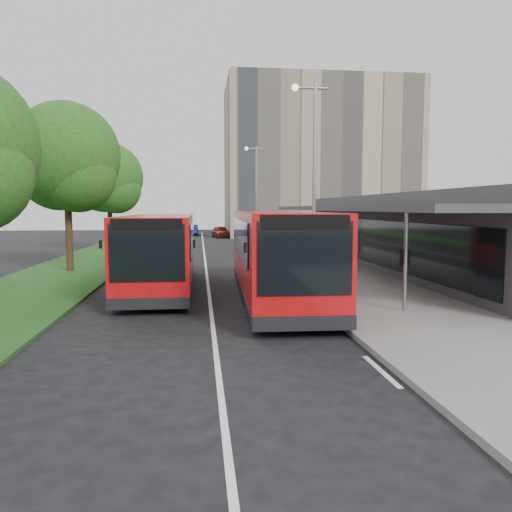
{
  "coord_description": "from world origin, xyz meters",
  "views": [
    {
      "loc": [
        -0.35,
        -17.51,
        3.31
      ],
      "look_at": [
        1.78,
        1.13,
        1.5
      ],
      "focal_mm": 35.0,
      "sensor_mm": 36.0,
      "label": 1
    }
  ],
  "objects_px": {
    "tree_mid": "(66,163)",
    "bus_second": "(161,251)",
    "bus_main": "(277,255)",
    "car_far": "(192,230)",
    "tree_far": "(109,182)",
    "car_near": "(221,232)",
    "lamp_post_far": "(255,190)",
    "lamp_post_near": "(312,172)",
    "litter_bin": "(316,258)",
    "bollard": "(281,245)"
  },
  "relations": [
    {
      "from": "tree_mid",
      "to": "tree_far",
      "type": "height_order",
      "value": "tree_mid"
    },
    {
      "from": "lamp_post_far",
      "to": "car_near",
      "type": "relative_size",
      "value": 2.04
    },
    {
      "from": "bus_second",
      "to": "car_far",
      "type": "height_order",
      "value": "bus_second"
    },
    {
      "from": "litter_bin",
      "to": "bollard",
      "type": "height_order",
      "value": "bollard"
    },
    {
      "from": "tree_mid",
      "to": "lamp_post_near",
      "type": "distance_m",
      "value": 13.2
    },
    {
      "from": "car_far",
      "to": "car_near",
      "type": "bearing_deg",
      "value": -61.4
    },
    {
      "from": "tree_far",
      "to": "litter_bin",
      "type": "bearing_deg",
      "value": -43.39
    },
    {
      "from": "bollard",
      "to": "litter_bin",
      "type": "bearing_deg",
      "value": -86.98
    },
    {
      "from": "bollard",
      "to": "car_near",
      "type": "bearing_deg",
      "value": 99.39
    },
    {
      "from": "bollard",
      "to": "car_far",
      "type": "distance_m",
      "value": 26.85
    },
    {
      "from": "tree_mid",
      "to": "bollard",
      "type": "relative_size",
      "value": 9.09
    },
    {
      "from": "bus_second",
      "to": "bus_main",
      "type": "bearing_deg",
      "value": -34.04
    },
    {
      "from": "tree_far",
      "to": "car_far",
      "type": "height_order",
      "value": "tree_far"
    },
    {
      "from": "lamp_post_near",
      "to": "bus_main",
      "type": "height_order",
      "value": "lamp_post_near"
    },
    {
      "from": "lamp_post_near",
      "to": "car_far",
      "type": "height_order",
      "value": "lamp_post_near"
    },
    {
      "from": "car_near",
      "to": "car_far",
      "type": "distance_m",
      "value": 6.23
    },
    {
      "from": "litter_bin",
      "to": "car_near",
      "type": "distance_m",
      "value": 30.02
    },
    {
      "from": "tree_far",
      "to": "lamp_post_near",
      "type": "height_order",
      "value": "lamp_post_near"
    },
    {
      "from": "lamp_post_near",
      "to": "litter_bin",
      "type": "height_order",
      "value": "lamp_post_near"
    },
    {
      "from": "bus_main",
      "to": "car_far",
      "type": "distance_m",
      "value": 43.94
    },
    {
      "from": "tree_far",
      "to": "car_near",
      "type": "xyz_separation_m",
      "value": [
        9.06,
        17.52,
        -4.58
      ]
    },
    {
      "from": "tree_mid",
      "to": "car_far",
      "type": "relative_size",
      "value": 2.23
    },
    {
      "from": "tree_mid",
      "to": "tree_far",
      "type": "bearing_deg",
      "value": 90.0
    },
    {
      "from": "bus_second",
      "to": "litter_bin",
      "type": "xyz_separation_m",
      "value": [
        7.87,
        5.76,
        -0.94
      ]
    },
    {
      "from": "lamp_post_near",
      "to": "car_far",
      "type": "distance_m",
      "value": 42.42
    },
    {
      "from": "tree_mid",
      "to": "litter_bin",
      "type": "bearing_deg",
      "value": -1.11
    },
    {
      "from": "litter_bin",
      "to": "bollard",
      "type": "relative_size",
      "value": 0.96
    },
    {
      "from": "tree_far",
      "to": "lamp_post_far",
      "type": "height_order",
      "value": "lamp_post_far"
    },
    {
      "from": "car_far",
      "to": "tree_mid",
      "type": "bearing_deg",
      "value": -102.3
    },
    {
      "from": "lamp_post_far",
      "to": "litter_bin",
      "type": "height_order",
      "value": "lamp_post_far"
    },
    {
      "from": "tree_mid",
      "to": "lamp_post_far",
      "type": "height_order",
      "value": "tree_mid"
    },
    {
      "from": "bus_main",
      "to": "bollard",
      "type": "relative_size",
      "value": 11.84
    },
    {
      "from": "lamp_post_near",
      "to": "tree_far",
      "type": "bearing_deg",
      "value": 120.29
    },
    {
      "from": "car_near",
      "to": "lamp_post_far",
      "type": "bearing_deg",
      "value": -91.08
    },
    {
      "from": "lamp_post_far",
      "to": "bus_main",
      "type": "relative_size",
      "value": 0.71
    },
    {
      "from": "lamp_post_far",
      "to": "bus_main",
      "type": "distance_m",
      "value": 22.17
    },
    {
      "from": "tree_mid",
      "to": "tree_far",
      "type": "distance_m",
      "value": 12.0
    },
    {
      "from": "tree_mid",
      "to": "bus_second",
      "type": "height_order",
      "value": "tree_mid"
    },
    {
      "from": "bus_second",
      "to": "tree_mid",
      "type": "bearing_deg",
      "value": 130.17
    },
    {
      "from": "tree_far",
      "to": "bollard",
      "type": "bearing_deg",
      "value": -14.26
    },
    {
      "from": "car_near",
      "to": "litter_bin",
      "type": "bearing_deg",
      "value": -90.73
    },
    {
      "from": "tree_mid",
      "to": "car_near",
      "type": "relative_size",
      "value": 2.21
    },
    {
      "from": "bus_main",
      "to": "car_near",
      "type": "height_order",
      "value": "bus_main"
    },
    {
      "from": "tree_mid",
      "to": "lamp_post_near",
      "type": "relative_size",
      "value": 1.08
    },
    {
      "from": "tree_mid",
      "to": "lamp_post_far",
      "type": "distance_m",
      "value": 17.1
    },
    {
      "from": "bus_main",
      "to": "car_near",
      "type": "bearing_deg",
      "value": 92.34
    },
    {
      "from": "lamp_post_far",
      "to": "car_near",
      "type": "bearing_deg",
      "value": 97.12
    },
    {
      "from": "tree_far",
      "to": "lamp_post_far",
      "type": "distance_m",
      "value": 11.18
    },
    {
      "from": "tree_far",
      "to": "bus_second",
      "type": "xyz_separation_m",
      "value": [
        5.09,
        -18.01,
        -3.71
      ]
    },
    {
      "from": "bus_main",
      "to": "bollard",
      "type": "xyz_separation_m",
      "value": [
        3.04,
        17.77,
        -1.0
      ]
    }
  ]
}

